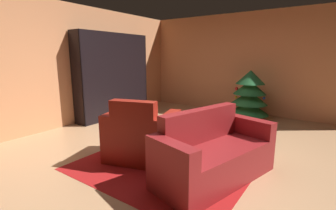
# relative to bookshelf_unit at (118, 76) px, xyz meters

# --- Properties ---
(ground_plane) EXTENTS (7.96, 7.96, 0.00)m
(ground_plane) POSITION_rel_bookshelf_unit_xyz_m (2.54, -1.15, -1.03)
(ground_plane) COLOR tan
(wall_back) EXTENTS (5.67, 0.06, 2.65)m
(wall_back) POSITION_rel_bookshelf_unit_xyz_m (2.54, 2.20, 0.29)
(wall_back) COLOR tan
(wall_back) RESTS_ON ground
(wall_left) EXTENTS (0.06, 6.76, 2.65)m
(wall_left) POSITION_rel_bookshelf_unit_xyz_m (-0.27, -1.15, 0.29)
(wall_left) COLOR tan
(wall_left) RESTS_ON ground
(area_rug) EXTENTS (2.33, 2.40, 0.01)m
(area_rug) POSITION_rel_bookshelf_unit_xyz_m (2.71, -1.50, -1.03)
(area_rug) COLOR #A31718
(area_rug) RESTS_ON ground
(bookshelf_unit) EXTENTS (0.39, 2.11, 2.08)m
(bookshelf_unit) POSITION_rel_bookshelf_unit_xyz_m (0.00, 0.00, 0.00)
(bookshelf_unit) COLOR black
(bookshelf_unit) RESTS_ON ground
(armchair_red) EXTENTS (1.18, 1.03, 0.95)m
(armchair_red) POSITION_rel_bookshelf_unit_xyz_m (2.31, -1.74, -0.70)
(armchair_red) COLOR maroon
(armchair_red) RESTS_ON ground
(couch_red) EXTENTS (1.11, 1.77, 0.86)m
(couch_red) POSITION_rel_bookshelf_unit_xyz_m (3.43, -1.65, -0.73)
(couch_red) COLOR maroon
(couch_red) RESTS_ON ground
(coffee_table) EXTENTS (0.72, 0.72, 0.42)m
(coffee_table) POSITION_rel_bookshelf_unit_xyz_m (2.79, -1.48, -0.66)
(coffee_table) COLOR black
(coffee_table) RESTS_ON ground
(book_stack_on_table) EXTENTS (0.19, 0.18, 0.11)m
(book_stack_on_table) POSITION_rel_bookshelf_unit_xyz_m (2.79, -1.47, -0.56)
(book_stack_on_table) COLOR #41764F
(book_stack_on_table) RESTS_ON coffee_table
(bottle_on_table) EXTENTS (0.07, 0.07, 0.26)m
(bottle_on_table) POSITION_rel_bookshelf_unit_xyz_m (2.59, -1.51, -0.52)
(bottle_on_table) COLOR #145628
(bottle_on_table) RESTS_ON coffee_table
(decorated_tree) EXTENTS (0.94, 0.94, 1.21)m
(decorated_tree) POSITION_rel_bookshelf_unit_xyz_m (2.92, 1.48, -0.43)
(decorated_tree) COLOR brown
(decorated_tree) RESTS_ON ground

